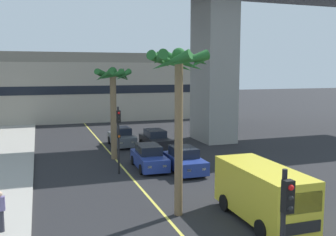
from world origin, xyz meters
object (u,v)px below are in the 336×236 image
at_px(traffic_light_median_near, 284,233).
at_px(palm_tree_near_median, 113,89).
at_px(delivery_van, 262,192).
at_px(pedestrian_mid_block, 1,211).
at_px(car_queue_front, 155,140).
at_px(car_queue_second, 184,160).
at_px(traffic_light_median_far, 119,131).
at_px(palm_tree_mid_median, 179,79).
at_px(car_queue_fourth, 149,158).
at_px(car_queue_third, 122,137).

xyz_separation_m(traffic_light_median_near, palm_tree_near_median, (-0.17, 20.07, 2.40)).
height_order(delivery_van, pedestrian_mid_block, delivery_van).
bearing_deg(car_queue_front, car_queue_second, -92.53).
bearing_deg(palm_tree_near_median, traffic_light_median_far, -96.76).
relative_size(palm_tree_mid_median, pedestrian_mid_block, 4.55).
bearing_deg(car_queue_fourth, traffic_light_median_far, -161.83).
height_order(car_queue_front, car_queue_fourth, same).
relative_size(car_queue_second, traffic_light_median_near, 0.98).
distance_m(car_queue_second, traffic_light_median_near, 15.63).
distance_m(traffic_light_median_near, traffic_light_median_far, 15.89).
bearing_deg(car_queue_front, palm_tree_near_median, -147.57).
relative_size(car_queue_fourth, pedestrian_mid_block, 2.57).
bearing_deg(traffic_light_median_far, palm_tree_mid_median, -81.22).
bearing_deg(palm_tree_near_median, traffic_light_median_near, -89.50).
bearing_deg(car_queue_second, car_queue_front, 87.47).
bearing_deg(car_queue_fourth, car_queue_third, 90.86).
height_order(car_queue_second, palm_tree_mid_median, palm_tree_mid_median).
distance_m(traffic_light_median_near, palm_tree_mid_median, 9.01).
bearing_deg(traffic_light_median_near, traffic_light_median_far, 92.42).
distance_m(car_queue_front, car_queue_third, 3.22).
bearing_deg(car_queue_third, palm_tree_mid_median, -92.97).
bearing_deg(car_queue_fourth, palm_tree_mid_median, -96.74).
bearing_deg(car_queue_front, delivery_van, -90.28).
xyz_separation_m(car_queue_third, traffic_light_median_near, (-1.34, -24.72, 1.99)).
distance_m(car_queue_front, pedestrian_mid_block, 17.49).
height_order(car_queue_fourth, traffic_light_median_near, traffic_light_median_near).
bearing_deg(car_queue_second, car_queue_fourth, 142.85).
bearing_deg(palm_tree_near_median, pedestrian_mid_block, -120.01).
xyz_separation_m(car_queue_fourth, traffic_light_median_far, (-2.13, -0.70, 1.99)).
relative_size(car_queue_second, car_queue_fourth, 0.99).
bearing_deg(pedestrian_mid_block, car_queue_front, 53.02).
relative_size(traffic_light_median_near, traffic_light_median_far, 1.00).
bearing_deg(car_queue_second, delivery_van, -88.35).
xyz_separation_m(car_queue_second, palm_tree_near_median, (-3.54, 4.93, 4.39)).
bearing_deg(traffic_light_median_far, palm_tree_near_median, 83.24).
bearing_deg(delivery_van, pedestrian_mid_block, 169.01).
bearing_deg(traffic_light_median_near, car_queue_fourth, 84.96).
distance_m(car_queue_front, palm_tree_near_median, 6.35).
distance_m(car_queue_third, traffic_light_median_far, 9.28).
distance_m(traffic_light_median_far, palm_tree_near_median, 4.85).
height_order(car_queue_second, traffic_light_median_far, traffic_light_median_far).
xyz_separation_m(delivery_van, palm_tree_near_median, (-3.79, 13.54, 3.83)).
height_order(traffic_light_median_far, pedestrian_mid_block, traffic_light_median_far).
bearing_deg(palm_tree_near_median, delivery_van, -74.35).
height_order(car_queue_second, pedestrian_mid_block, pedestrian_mid_block).
distance_m(traffic_light_median_far, palm_tree_mid_median, 8.30).
bearing_deg(traffic_light_median_near, car_queue_second, 77.45).
height_order(car_queue_front, car_queue_third, same).
relative_size(car_queue_second, palm_tree_near_median, 0.62).
bearing_deg(car_queue_second, car_queue_third, 101.96).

